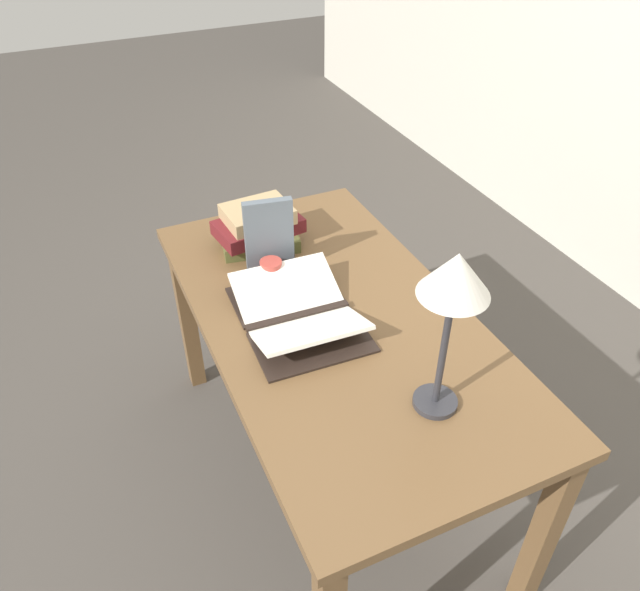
% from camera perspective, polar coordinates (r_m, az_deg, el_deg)
% --- Properties ---
extents(ground_plane, '(12.00, 12.00, 0.00)m').
position_cam_1_polar(ground_plane, '(2.43, 1.20, -15.71)').
color(ground_plane, '#47423D').
extents(reading_desk, '(1.44, 0.77, 0.75)m').
position_cam_1_polar(reading_desk, '(1.94, 1.44, -4.17)').
color(reading_desk, brown).
rests_on(reading_desk, ground_plane).
extents(open_book, '(0.46, 0.35, 0.08)m').
position_cam_1_polar(open_book, '(1.85, -2.02, -1.61)').
color(open_book, black).
rests_on(open_book, reading_desk).
extents(book_stack_tall, '(0.22, 0.31, 0.15)m').
position_cam_1_polar(book_stack_tall, '(2.17, -5.65, 6.24)').
color(book_stack_tall, brown).
rests_on(book_stack_tall, reading_desk).
extents(book_standing_upright, '(0.05, 0.16, 0.27)m').
position_cam_1_polar(book_standing_upright, '(1.99, -4.67, 5.29)').
color(book_standing_upright, slate).
rests_on(book_standing_upright, reading_desk).
extents(reading_lamp, '(0.17, 0.17, 0.47)m').
position_cam_1_polar(reading_lamp, '(1.40, 12.16, 0.82)').
color(reading_lamp, '#2D2D33').
rests_on(reading_lamp, reading_desk).
extents(coffee_mug, '(0.07, 0.10, 0.09)m').
position_cam_1_polar(coffee_mug, '(1.99, -4.41, 2.10)').
color(coffee_mug, '#B74238').
rests_on(coffee_mug, reading_desk).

